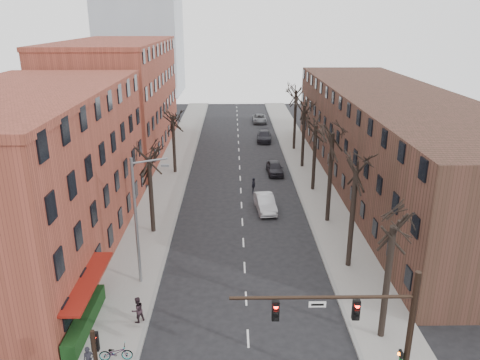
{
  "coord_description": "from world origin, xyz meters",
  "views": [
    {
      "loc": [
        -0.81,
        -18.17,
        17.37
      ],
      "look_at": [
        -0.21,
        19.98,
        4.0
      ],
      "focal_mm": 35.0,
      "sensor_mm": 36.0,
      "label": 1
    }
  ],
  "objects_px": {
    "silver_sedan": "(265,203)",
    "pedestrian_a": "(89,360)",
    "parked_car_near": "(275,168)",
    "bicycle": "(116,353)",
    "parked_car_mid": "(264,136)"
  },
  "relations": [
    {
      "from": "silver_sedan",
      "to": "pedestrian_a",
      "type": "distance_m",
      "value": 23.74
    },
    {
      "from": "silver_sedan",
      "to": "parked_car_near",
      "type": "xyz_separation_m",
      "value": [
        1.84,
        10.94,
        -0.02
      ]
    },
    {
      "from": "silver_sedan",
      "to": "parked_car_mid",
      "type": "relative_size",
      "value": 0.91
    },
    {
      "from": "parked_car_mid",
      "to": "pedestrian_a",
      "type": "xyz_separation_m",
      "value": [
        -11.97,
        -47.48,
        0.18
      ]
    },
    {
      "from": "pedestrian_a",
      "to": "silver_sedan",
      "type": "bearing_deg",
      "value": 45.44
    },
    {
      "from": "silver_sedan",
      "to": "parked_car_mid",
      "type": "height_order",
      "value": "silver_sedan"
    },
    {
      "from": "parked_car_mid",
      "to": "pedestrian_a",
      "type": "bearing_deg",
      "value": -100.07
    },
    {
      "from": "silver_sedan",
      "to": "parked_car_near",
      "type": "height_order",
      "value": "silver_sedan"
    },
    {
      "from": "bicycle",
      "to": "pedestrian_a",
      "type": "bearing_deg",
      "value": 125.72
    },
    {
      "from": "silver_sedan",
      "to": "parked_car_near",
      "type": "relative_size",
      "value": 1.06
    },
    {
      "from": "parked_car_mid",
      "to": "pedestrian_a",
      "type": "relative_size",
      "value": 3.33
    },
    {
      "from": "silver_sedan",
      "to": "parked_car_near",
      "type": "distance_m",
      "value": 11.09
    },
    {
      "from": "bicycle",
      "to": "parked_car_mid",
      "type": "bearing_deg",
      "value": -16.83
    },
    {
      "from": "silver_sedan",
      "to": "bicycle",
      "type": "xyz_separation_m",
      "value": [
        -9.26,
        -20.44,
        -0.14
      ]
    },
    {
      "from": "silver_sedan",
      "to": "pedestrian_a",
      "type": "xyz_separation_m",
      "value": [
        -10.38,
        -21.36,
        0.15
      ]
    }
  ]
}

